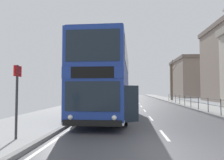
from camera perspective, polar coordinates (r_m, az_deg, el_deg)
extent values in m
cube|color=#48484D|center=(6.10, 18.56, -19.62)|extent=(8.40, 140.00, 0.06)
cube|color=silver|center=(8.56, 14.19, -14.48)|extent=(0.12, 2.00, 0.00)
cube|color=silver|center=(13.25, 10.63, -10.31)|extent=(0.12, 2.00, 0.00)
cube|color=silver|center=(18.00, 8.98, -8.32)|extent=(0.12, 2.00, 0.00)
cube|color=silver|center=(22.77, 8.03, -7.16)|extent=(0.12, 2.00, 0.00)
cube|color=silver|center=(27.56, 7.41, -6.40)|extent=(0.12, 2.00, 0.00)
cube|color=silver|center=(32.34, 6.97, -5.86)|extent=(0.12, 2.00, 0.00)
cube|color=silver|center=(37.13, 6.65, -5.46)|extent=(0.12, 2.00, 0.00)
cube|color=silver|center=(41.92, 6.40, -5.15)|extent=(0.12, 2.00, 0.00)
cube|color=silver|center=(46.72, 6.20, -4.91)|extent=(0.12, 2.00, 0.00)
cube|color=silver|center=(51.51, 6.04, -4.71)|extent=(0.12, 2.00, 0.00)
cube|color=silver|center=(56.31, 5.91, -4.55)|extent=(0.12, 2.00, 0.00)
cube|color=silver|center=(6.46, -20.13, -18.32)|extent=(0.12, 133.00, 0.00)
cube|color=slate|center=(6.59, -23.02, -17.35)|extent=(0.20, 140.00, 0.14)
cube|color=navy|center=(13.80, -1.05, -4.73)|extent=(2.69, 11.24, 1.86)
cube|color=navy|center=(13.81, -1.05, 0.14)|extent=(2.71, 11.29, 0.49)
cube|color=navy|center=(13.91, -1.04, 4.64)|extent=(2.69, 11.24, 1.70)
cube|color=navy|center=(14.06, -1.04, 8.24)|extent=(2.61, 10.90, 0.08)
cube|color=#19232D|center=(8.25, -5.49, -4.48)|extent=(2.20, 0.07, 1.19)
cube|color=black|center=(8.27, -5.47, 2.11)|extent=(1.75, 0.06, 0.47)
cube|color=#19232D|center=(8.44, -5.43, 9.53)|extent=(2.20, 0.07, 1.29)
cube|color=black|center=(8.34, -5.53, -11.74)|extent=(2.38, 0.12, 0.24)
cube|color=silver|center=(13.86, -1.06, -8.33)|extent=(2.72, 11.29, 0.10)
cube|color=#19232D|center=(13.99, 4.23, -3.63)|extent=(0.17, 8.73, 0.97)
cube|color=#19232D|center=(13.84, 4.17, 5.04)|extent=(0.19, 10.07, 1.02)
cube|color=#19232D|center=(14.27, -5.97, -3.61)|extent=(0.17, 8.73, 0.97)
cube|color=#19232D|center=(14.12, -6.16, 4.89)|extent=(0.19, 10.07, 1.02)
sphere|color=white|center=(8.18, 0.59, -10.38)|extent=(0.20, 0.20, 0.20)
sphere|color=white|center=(8.51, -11.42, -10.03)|extent=(0.20, 0.20, 0.20)
cube|color=#19232D|center=(9.18, 5.27, -6.52)|extent=(0.69, 0.48, 1.60)
cube|color=black|center=(9.49, 3.20, -6.41)|extent=(0.12, 0.90, 1.60)
cylinder|color=black|center=(10.39, 3.46, -9.58)|extent=(0.32, 1.05, 1.04)
cylinder|color=black|center=(10.74, -9.61, -9.32)|extent=(0.32, 1.05, 1.04)
cylinder|color=black|center=(17.45, 4.28, -6.82)|extent=(0.32, 1.05, 1.04)
cylinder|color=black|center=(17.67, -3.58, -6.77)|extent=(0.32, 1.05, 1.04)
cylinder|color=#2D3338|center=(14.86, 27.80, -6.67)|extent=(0.05, 0.05, 1.04)
cylinder|color=#2D3338|center=(16.81, 24.96, -6.24)|extent=(0.05, 0.05, 1.04)
cylinder|color=#2D3338|center=(18.78, 22.71, -5.89)|extent=(0.05, 0.05, 1.04)
cylinder|color=#2D3338|center=(20.79, 20.89, -5.61)|extent=(0.05, 0.05, 1.04)
cylinder|color=#2D3338|center=(22.80, 19.40, -5.37)|extent=(0.05, 0.05, 1.04)
cylinder|color=#2D3338|center=(24.84, 18.15, -5.16)|extent=(0.05, 0.05, 1.04)
cylinder|color=#2D3338|center=(26.88, 17.09, -4.98)|extent=(0.05, 0.05, 1.04)
cylinder|color=#2D3338|center=(28.93, 16.18, -4.83)|extent=(0.05, 0.05, 1.04)
cylinder|color=#2D3338|center=(30.98, 15.39, -4.70)|extent=(0.05, 0.05, 1.04)
cylinder|color=#2D3338|center=(18.76, 22.68, -4.47)|extent=(0.04, 25.18, 0.04)
cylinder|color=#2D3338|center=(18.78, 22.71, -5.74)|extent=(0.04, 25.18, 0.04)
cylinder|color=#2D2D33|center=(7.57, -24.79, -5.47)|extent=(0.08, 0.08, 2.44)
cube|color=red|center=(7.61, -24.56, 2.25)|extent=(0.04, 0.44, 0.36)
cylinder|color=brown|center=(35.71, 16.08, -0.47)|extent=(0.38, 0.38, 5.97)
cylinder|color=brown|center=(35.59, 16.57, 4.10)|extent=(0.65, 0.93, 1.12)
cylinder|color=brown|center=(35.95, 16.73, 3.05)|extent=(0.95, 0.08, 1.38)
cylinder|color=brown|center=(35.55, 16.18, 4.11)|extent=(0.15, 0.90, 1.54)
cylinder|color=brown|center=(34.77, 15.97, 1.66)|extent=(0.63, 2.06, 1.34)
cube|color=slate|center=(53.92, 22.13, 0.12)|extent=(9.68, 13.70, 8.58)
cube|color=#5F534B|center=(54.34, 22.04, 5.02)|extent=(10.07, 14.24, 0.70)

